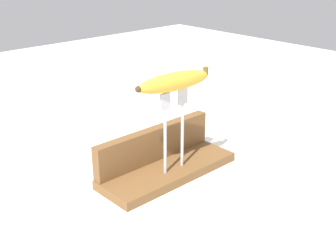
{
  "coord_description": "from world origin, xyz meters",
  "views": [
    {
      "loc": [
        -0.61,
        -0.66,
        0.49
      ],
      "look_at": [
        0.0,
        0.0,
        0.12
      ],
      "focal_mm": 46.8,
      "sensor_mm": 36.0,
      "label": 1
    }
  ],
  "objects": [
    {
      "name": "board_backstop",
      "position": [
        0.0,
        0.05,
        0.06
      ],
      "size": [
        0.33,
        0.02,
        0.08
      ],
      "primitive_type": "cube",
      "color": "brown",
      "rests_on": "wooden_board"
    },
    {
      "name": "wooden_board",
      "position": [
        0.0,
        0.0,
        0.01
      ],
      "size": [
        0.33,
        0.12,
        0.02
      ],
      "primitive_type": "cube",
      "color": "brown",
      "rests_on": "ground"
    },
    {
      "name": "fork_fallen_near",
      "position": [
        0.43,
        0.06,
        0.0
      ],
      "size": [
        0.17,
        0.07,
        0.01
      ],
      "color": "#B2B2B7",
      "rests_on": "ground"
    },
    {
      "name": "ground_plane",
      "position": [
        0.0,
        0.0,
        0.0
      ],
      "size": [
        3.0,
        3.0,
        0.0
      ],
      "primitive_type": "plane",
      "color": "silver"
    },
    {
      "name": "fork_stand_center",
      "position": [
        0.0,
        -0.02,
        0.13
      ],
      "size": [
        0.08,
        0.01,
        0.19
      ],
      "color": "#B2B2B7",
      "rests_on": "wooden_board"
    },
    {
      "name": "banana_raised_center",
      "position": [
        -0.0,
        -0.02,
        0.23
      ],
      "size": [
        0.19,
        0.06,
        0.04
      ],
      "color": "gold",
      "rests_on": "fork_stand_center"
    }
  ]
}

